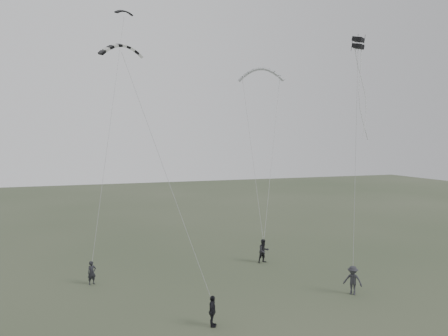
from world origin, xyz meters
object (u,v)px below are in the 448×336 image
object	(u,v)px
kite_dark_small	(124,11)
flyer_center	(212,311)
kite_pale_large	(261,69)
flyer_far	(353,280)
flyer_left	(92,273)
flyer_right	(264,251)
kite_striped	(121,45)
kite_box	(358,43)

from	to	relation	value
kite_dark_small	flyer_center	bearing A→B (deg)	-100.78
kite_pale_large	flyer_far	bearing A→B (deg)	-65.44
kite_dark_small	flyer_far	bearing A→B (deg)	-68.66
flyer_left	kite_pale_large	bearing A→B (deg)	7.41
flyer_right	kite_striped	bearing A→B (deg)	-173.08
flyer_left	kite_dark_small	bearing A→B (deg)	44.54
flyer_far	kite_dark_small	xyz separation A→B (m)	(-11.68, 13.40, 18.32)
flyer_right	flyer_far	xyz separation A→B (m)	(2.24, -7.92, -0.03)
flyer_center	flyer_left	bearing A→B (deg)	58.71
flyer_center	flyer_far	bearing A→B (deg)	-54.18
flyer_center	kite_striped	distance (m)	16.02
kite_box	kite_pale_large	bearing A→B (deg)	63.08
kite_striped	flyer_right	bearing A→B (deg)	6.59
kite_striped	kite_box	bearing A→B (deg)	-16.40
flyer_center	kite_dark_small	size ratio (longest dim) A/B	1.12
kite_pale_large	kite_dark_small	bearing A→B (deg)	-145.66
flyer_right	kite_striped	size ratio (longest dim) A/B	0.69
flyer_center	kite_pale_large	world-z (taller)	kite_pale_large
flyer_right	kite_pale_large	distance (m)	16.63
flyer_far	kite_box	bearing A→B (deg)	103.70
flyer_right	kite_box	world-z (taller)	kite_box
flyer_left	kite_pale_large	xyz separation A→B (m)	(15.33, 7.92, 14.92)
flyer_right	flyer_left	bearing A→B (deg)	176.64
flyer_right	kite_dark_small	xyz separation A→B (m)	(-9.43, 5.48, 18.29)
flyer_left	kite_box	world-z (taller)	kite_box
flyer_far	kite_dark_small	world-z (taller)	kite_dark_small
flyer_left	flyer_center	size ratio (longest dim) A/B	0.97
flyer_center	kite_dark_small	xyz separation A→B (m)	(-2.35, 14.91, 18.40)
kite_box	flyer_far	bearing A→B (deg)	-160.91
flyer_far	kite_box	size ratio (longest dim) A/B	2.42
flyer_far	kite_pale_large	size ratio (longest dim) A/B	0.41
flyer_right	kite_striped	world-z (taller)	kite_striped
flyer_center	kite_striped	world-z (taller)	kite_striped
kite_striped	kite_box	size ratio (longest dim) A/B	3.60
flyer_left	kite_box	size ratio (longest dim) A/B	2.11
flyer_far	kite_box	distance (m)	15.20
kite_dark_small	kite_box	bearing A→B (deg)	-56.82
kite_striped	kite_pale_large	bearing A→B (deg)	28.34
kite_dark_small	kite_pale_large	xyz separation A→B (m)	(12.31, 1.59, -3.51)
flyer_left	kite_box	distance (m)	22.88
kite_dark_small	kite_box	world-z (taller)	kite_dark_small
kite_box	kite_dark_small	bearing A→B (deg)	108.67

